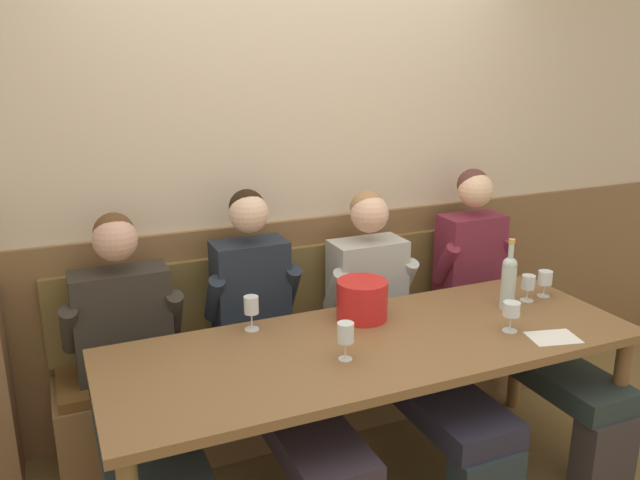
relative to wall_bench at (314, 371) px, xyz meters
The scene contains 16 objects.
room_wall_back 1.15m from the wall_bench, 90.00° to the left, with size 6.80×0.08×2.80m, color beige.
wood_wainscot_panel 0.33m from the wall_bench, 90.00° to the left, with size 6.80×0.03×1.08m, color brown.
wall_bench is the anchor object (origin of this frame).
dining_table 0.79m from the wall_bench, 90.00° to the right, with size 2.33×0.83×0.76m.
person_center_right_seat 1.09m from the wall_bench, 158.47° to the right, with size 0.54×1.26×1.27m.
person_center_left_seat 0.61m from the wall_bench, 134.36° to the right, with size 0.47×1.25×1.32m.
person_left_seat 0.58m from the wall_bench, 49.97° to the right, with size 0.50×1.26×1.26m.
person_right_seat 1.09m from the wall_bench, 20.07° to the right, with size 0.47×1.26×1.33m.
ice_bucket 0.72m from the wall_bench, 82.64° to the right, with size 0.24×0.24×0.18m, color red.
wine_bottle_amber_mid 1.15m from the wall_bench, 38.88° to the right, with size 0.07×0.07×0.35m.
wine_glass_right_end 1.22m from the wall_bench, 32.12° to the right, with size 0.07×0.07×0.13m.
wine_glass_center_front 1.00m from the wall_bench, 104.03° to the right, with size 0.07×0.07×0.16m.
wine_glass_left_end 1.30m from the wall_bench, 28.32° to the right, with size 0.07×0.07×0.13m.
wine_glass_near_bucket 0.82m from the wall_bench, 141.80° to the right, with size 0.07×0.07×0.16m.
wine_glass_mid_left 1.17m from the wall_bench, 54.46° to the right, with size 0.08×0.08×0.14m.
tasting_sheet_left_guest 1.29m from the wall_bench, 53.08° to the right, with size 0.21×0.15×0.00m, color white.
Camera 1 is at (-1.24, -2.09, 1.96)m, focal length 36.27 mm.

